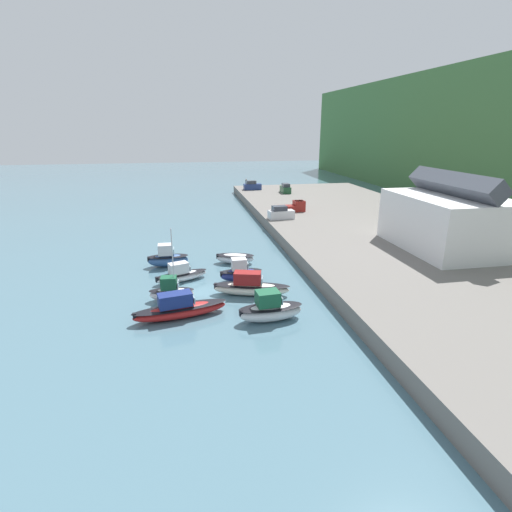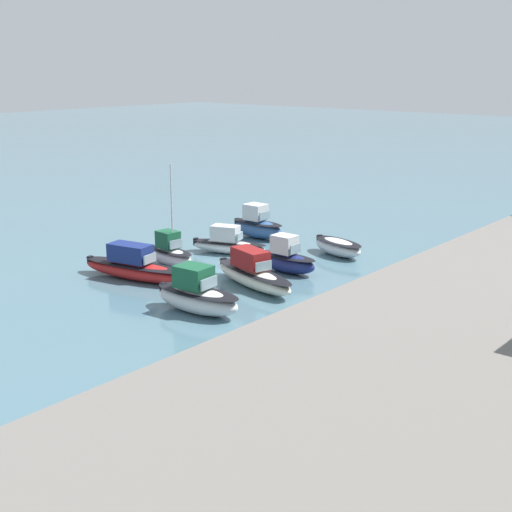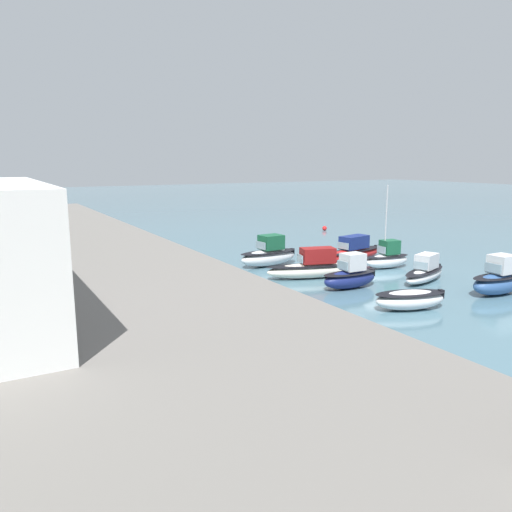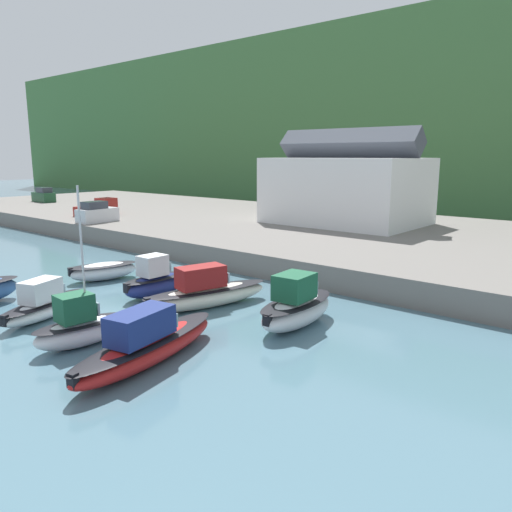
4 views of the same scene
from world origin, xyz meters
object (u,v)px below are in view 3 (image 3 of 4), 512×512
at_px(moored_boat_0, 410,299).
at_px(moored_boat_2, 314,267).
at_px(moored_boat_6, 387,258).
at_px(moored_boat_4, 499,280).
at_px(moored_boat_7, 352,252).
at_px(mooring_buoy_0, 325,228).
at_px(moored_boat_3, 269,255).
at_px(moored_boat_5, 425,272).
at_px(moored_boat_1, 350,276).

distance_m(moored_boat_0, moored_boat_2, 10.02).
bearing_deg(moored_boat_6, moored_boat_2, 94.41).
height_order(moored_boat_0, moored_boat_4, moored_boat_4).
relative_size(moored_boat_4, moored_boat_7, 0.56).
bearing_deg(mooring_buoy_0, moored_boat_4, 164.05).
height_order(moored_boat_4, moored_boat_6, moored_boat_6).
xyz_separation_m(moored_boat_4, mooring_buoy_0, (32.29, -9.23, -0.73)).
xyz_separation_m(moored_boat_3, moored_boat_6, (-5.88, -8.52, -0.11)).
distance_m(moored_boat_0, mooring_buoy_0, 36.34).
xyz_separation_m(moored_boat_3, moored_boat_5, (-10.95, -7.56, -0.26)).
relative_size(moored_boat_0, moored_boat_1, 1.09).
bearing_deg(moored_boat_0, mooring_buoy_0, -12.89).
relative_size(moored_boat_5, moored_boat_7, 0.71).
bearing_deg(moored_boat_3, moored_boat_1, -178.03).
height_order(moored_boat_2, moored_boat_3, moored_boat_3).
height_order(moored_boat_0, moored_boat_1, moored_boat_1).
relative_size(moored_boat_0, moored_boat_5, 0.83).
relative_size(moored_boat_0, moored_boat_4, 1.04).
xyz_separation_m(moored_boat_5, moored_boat_6, (5.06, -0.96, 0.15)).
bearing_deg(moored_boat_6, moored_boat_4, -171.73).
relative_size(moored_boat_4, moored_boat_6, 0.67).
relative_size(moored_boat_3, moored_boat_7, 0.68).
bearing_deg(moored_boat_4, moored_boat_2, 38.99).
bearing_deg(moored_boat_6, moored_boat_7, 16.13).
distance_m(moored_boat_1, moored_boat_6, 8.37).
bearing_deg(moored_boat_5, moored_boat_2, 32.90).
distance_m(moored_boat_4, moored_boat_7, 14.25).
height_order(moored_boat_1, moored_boat_3, moored_boat_3).
height_order(moored_boat_0, moored_boat_3, moored_boat_3).
xyz_separation_m(moored_boat_0, moored_boat_7, (13.80, -6.86, 0.19)).
relative_size(moored_boat_0, mooring_buoy_0, 8.30).
xyz_separation_m(moored_boat_0, moored_boat_2, (10.02, 0.18, 0.22)).
bearing_deg(moored_boat_2, moored_boat_5, -111.77).
xyz_separation_m(moored_boat_2, moored_boat_7, (3.78, -7.04, -0.02)).
bearing_deg(moored_boat_3, moored_boat_4, -155.22).
bearing_deg(moored_boat_6, moored_boat_3, 60.49).
relative_size(moored_boat_3, mooring_buoy_0, 9.64).
height_order(moored_boat_3, moored_boat_5, moored_boat_3).
bearing_deg(moored_boat_1, moored_boat_0, 177.71).
relative_size(moored_boat_1, moored_boat_2, 0.58).
height_order(moored_boat_4, moored_boat_7, moored_boat_4).
xyz_separation_m(moored_boat_0, moored_boat_3, (15.80, 0.91, 0.36)).
height_order(moored_boat_5, mooring_buoy_0, moored_boat_5).
bearing_deg(mooring_buoy_0, moored_boat_6, 156.00).
xyz_separation_m(moored_boat_4, moored_boat_5, (5.24, 1.52, -0.28)).
relative_size(moored_boat_2, moored_boat_3, 1.36).
distance_m(moored_boat_1, moored_boat_3, 9.85).
xyz_separation_m(moored_boat_0, moored_boat_4, (-0.39, -8.18, 0.37)).
xyz_separation_m(moored_boat_3, moored_boat_4, (-16.19, -9.08, 0.01)).
bearing_deg(moored_boat_1, moored_boat_6, -62.53).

